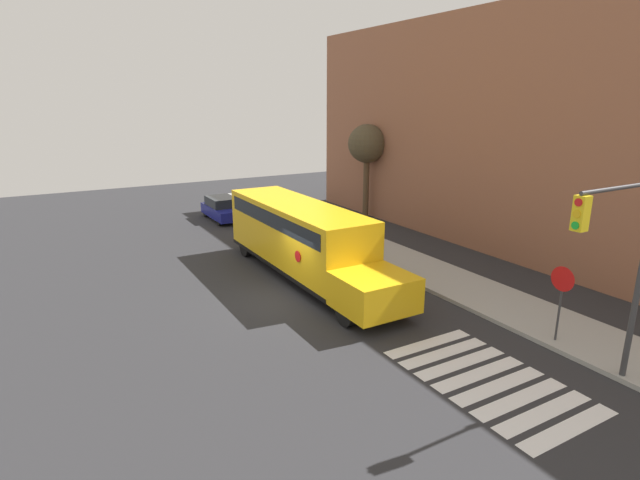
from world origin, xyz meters
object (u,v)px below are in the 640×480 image
stop_sign (561,293)px  parked_car (223,209)px  school_bus (302,237)px  tree_near_sidewalk (367,145)px  traffic_light (623,254)px

stop_sign → parked_car: bearing=-171.2°
parked_car → stop_sign: size_ratio=1.58×
school_bus → tree_near_sidewalk: bearing=131.8°
parked_car → school_bus: bearing=-2.8°
school_bus → parked_car: school_bus is taller
school_bus → parked_car: 12.10m
parked_car → tree_near_sidewalk: size_ratio=0.68×
parked_car → traffic_light: size_ratio=0.71×
traffic_light → tree_near_sidewalk: (-19.89, 6.23, 0.89)m
school_bus → stop_sign: size_ratio=4.48×
parked_car → traffic_light: bearing=5.1°
traffic_light → school_bus: bearing=-167.2°
traffic_light → tree_near_sidewalk: 20.86m
school_bus → stop_sign: school_bus is taller
parked_car → tree_near_sidewalk: tree_near_sidewalk is taller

